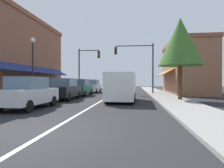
% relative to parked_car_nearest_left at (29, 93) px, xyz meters
% --- Properties ---
extents(ground_plane, '(80.00, 80.00, 0.00)m').
position_rel_parked_car_nearest_left_xyz_m(ground_plane, '(3.27, 13.02, -0.88)').
color(ground_plane, black).
extents(sidewalk_left, '(2.60, 56.00, 0.12)m').
position_rel_parked_car_nearest_left_xyz_m(sidewalk_left, '(-2.23, 13.02, -0.82)').
color(sidewalk_left, gray).
rests_on(sidewalk_left, ground).
extents(sidewalk_right, '(2.60, 56.00, 0.12)m').
position_rel_parked_car_nearest_left_xyz_m(sidewalk_right, '(8.77, 13.02, -0.82)').
color(sidewalk_right, gray).
rests_on(sidewalk_right, ground).
extents(lane_center_stripe, '(0.14, 52.00, 0.01)m').
position_rel_parked_car_nearest_left_xyz_m(lane_center_stripe, '(3.27, 13.02, -0.88)').
color(lane_center_stripe, silver).
rests_on(lane_center_stripe, ground).
extents(storefront_left_block, '(6.21, 14.20, 7.70)m').
position_rel_parked_car_nearest_left_xyz_m(storefront_left_block, '(-5.97, 7.02, 2.97)').
color(storefront_left_block, brown).
rests_on(storefront_left_block, ground).
extents(storefront_right_block, '(5.58, 10.20, 6.32)m').
position_rel_parked_car_nearest_left_xyz_m(storefront_right_block, '(12.20, 15.02, 2.28)').
color(storefront_right_block, '#8E5B42').
rests_on(storefront_right_block, ground).
extents(parked_car_nearest_left, '(1.87, 4.14, 1.77)m').
position_rel_parked_car_nearest_left_xyz_m(parked_car_nearest_left, '(0.00, 0.00, 0.00)').
color(parked_car_nearest_left, '#B7BABF').
rests_on(parked_car_nearest_left, ground).
extents(parked_car_second_left, '(1.80, 4.11, 1.77)m').
position_rel_parked_car_nearest_left_xyz_m(parked_car_second_left, '(0.13, 5.33, 0.00)').
color(parked_car_second_left, black).
rests_on(parked_car_second_left, ground).
extents(parked_car_third_left, '(1.82, 4.12, 1.77)m').
position_rel_parked_car_nearest_left_xyz_m(parked_car_third_left, '(0.12, 10.16, 0.00)').
color(parked_car_third_left, '#0F4C33').
rests_on(parked_car_third_left, ground).
extents(parked_car_far_left, '(1.82, 4.12, 1.77)m').
position_rel_parked_car_nearest_left_xyz_m(parked_car_far_left, '(0.19, 15.89, 0.00)').
color(parked_car_far_left, silver).
rests_on(parked_car_far_left, ground).
extents(van_in_lane, '(2.12, 5.23, 2.12)m').
position_rel_parked_car_nearest_left_xyz_m(van_in_lane, '(4.89, 4.50, 0.27)').
color(van_in_lane, silver).
rests_on(van_in_lane, ground).
extents(traffic_signal_mast_arm, '(4.76, 0.50, 6.15)m').
position_rel_parked_car_nearest_left_xyz_m(traffic_signal_mast_arm, '(6.52, 13.93, 3.28)').
color(traffic_signal_mast_arm, '#333333').
rests_on(traffic_signal_mast_arm, ground).
extents(traffic_signal_left_corner, '(2.95, 0.50, 5.90)m').
position_rel_parked_car_nearest_left_xyz_m(traffic_signal_left_corner, '(-0.61, 15.29, 2.99)').
color(traffic_signal_left_corner, '#333333').
rests_on(traffic_signal_left_corner, ground).
extents(street_lamp_left_near, '(0.36, 0.36, 4.75)m').
position_rel_parked_car_nearest_left_xyz_m(street_lamp_left_near, '(-1.65, 3.52, 2.32)').
color(street_lamp_left_near, black).
rests_on(street_lamp_left_near, ground).
extents(tree_right_near, '(3.39, 3.39, 6.48)m').
position_rel_parked_car_nearest_left_xyz_m(tree_right_near, '(9.38, 5.55, 3.72)').
color(tree_right_near, '#4C331E').
rests_on(tree_right_near, ground).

